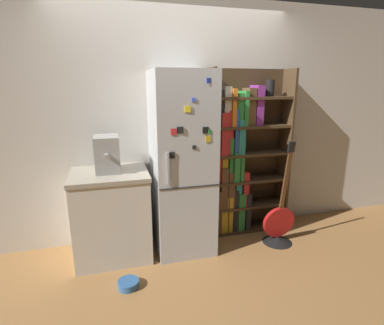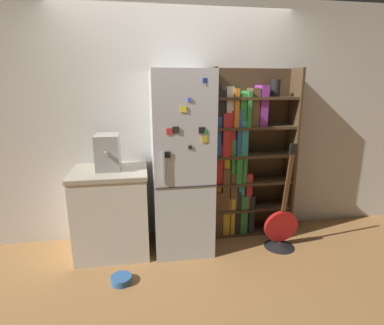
% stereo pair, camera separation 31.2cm
% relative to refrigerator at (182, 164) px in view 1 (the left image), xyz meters
% --- Properties ---
extents(ground_plane, '(16.00, 16.00, 0.00)m').
position_rel_refrigerator_xyz_m(ground_plane, '(0.00, -0.13, -0.93)').
color(ground_plane, '#A87542').
extents(wall_back, '(8.00, 0.05, 2.60)m').
position_rel_refrigerator_xyz_m(wall_back, '(0.00, 0.34, 0.37)').
color(wall_back, silver).
rests_on(wall_back, ground_plane).
extents(refrigerator, '(0.59, 0.66, 1.85)m').
position_rel_refrigerator_xyz_m(refrigerator, '(0.00, 0.00, 0.00)').
color(refrigerator, silver).
rests_on(refrigerator, ground_plane).
extents(bookshelf, '(0.97, 0.29, 1.89)m').
position_rel_refrigerator_xyz_m(bookshelf, '(0.70, 0.20, -0.05)').
color(bookshelf, '#4C3823').
rests_on(bookshelf, ground_plane).
extents(kitchen_counter, '(0.74, 0.64, 0.89)m').
position_rel_refrigerator_xyz_m(kitchen_counter, '(-0.73, 0.01, -0.48)').
color(kitchen_counter, silver).
rests_on(kitchen_counter, ground_plane).
extents(espresso_machine, '(0.23, 0.36, 0.35)m').
position_rel_refrigerator_xyz_m(espresso_machine, '(-0.73, 0.05, 0.14)').
color(espresso_machine, '#A5A39E').
rests_on(espresso_machine, kitchen_counter).
extents(guitar, '(0.36, 0.33, 1.17)m').
position_rel_refrigerator_xyz_m(guitar, '(1.04, -0.23, -0.76)').
color(guitar, black).
rests_on(guitar, ground_plane).
extents(pet_bowl, '(0.19, 0.19, 0.06)m').
position_rel_refrigerator_xyz_m(pet_bowl, '(-0.62, -0.57, -0.89)').
color(pet_bowl, '#3366A5').
rests_on(pet_bowl, ground_plane).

